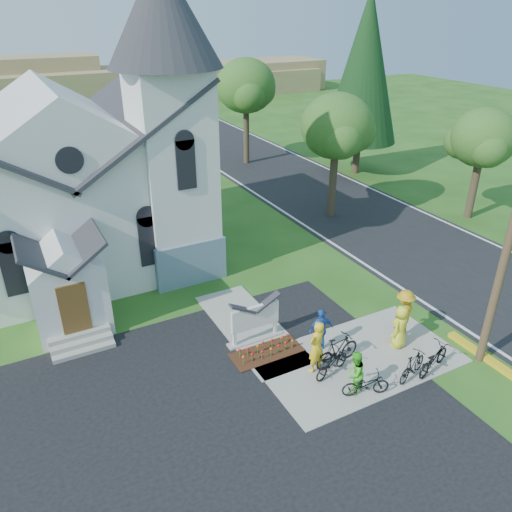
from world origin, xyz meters
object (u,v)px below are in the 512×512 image
bike_2 (366,384)px  bike_3 (412,366)px  cyclist_0 (316,347)px  cyclist_4 (400,326)px  cyclist_2 (321,330)px  cyclist_3 (404,313)px  bike_1 (337,350)px  church_sign (255,317)px  cyclist_1 (355,373)px  bike_0 (332,363)px  bike_4 (433,359)px

bike_2 → bike_3: bearing=-72.2°
cyclist_0 → cyclist_4: bearing=160.2°
cyclist_2 → cyclist_3: 3.29m
cyclist_3 → cyclist_4: size_ratio=1.14×
cyclist_0 → bike_1: (0.84, -0.09, -0.41)m
cyclist_0 → church_sign: bearing=-82.7°
cyclist_1 → cyclist_3: (3.54, 1.65, 0.18)m
cyclist_3 → bike_3: bearing=34.2°
cyclist_0 → cyclist_2: size_ratio=1.16×
bike_0 → bike_4: bearing=-131.3°
cyclist_3 → cyclist_4: (-0.57, -0.45, -0.12)m
cyclist_2 → bike_3: 3.30m
cyclist_3 → bike_4: cyclist_3 is taller
church_sign → cyclist_2: bearing=-41.4°
church_sign → bike_0: (1.39, -2.90, -0.55)m
bike_1 → bike_4: bike_1 is taller
bike_1 → bike_2: bike_1 is taller
cyclist_2 → cyclist_3: bearing=172.4°
bike_0 → cyclist_3: size_ratio=0.84×
bike_3 → bike_4: bearing=-112.1°
bike_0 → bike_2: 1.39m
bike_0 → bike_2: (0.35, -1.34, -0.02)m
church_sign → cyclist_3: (5.01, -2.32, -0.02)m
cyclist_3 → bike_2: bearing=9.1°
bike_3 → cyclist_2: bearing=16.3°
bike_4 → church_sign: bearing=29.6°
church_sign → bike_0: size_ratio=1.36×
cyclist_2 → cyclist_4: (2.64, -1.18, 0.00)m
cyclist_3 → bike_3: cyclist_3 is taller
bike_1 → cyclist_1: bearing=158.7°
church_sign → cyclist_4: 5.24m
church_sign → bike_1: church_sign is taller
cyclist_4 → church_sign: bearing=-53.7°
bike_3 → church_sign: bearing=22.4°
cyclist_0 → cyclist_2: (0.79, 0.89, -0.14)m
cyclist_3 → bike_3: size_ratio=1.21×
cyclist_0 → cyclist_1: cyclist_0 is taller
cyclist_0 → bike_4: (3.52, -1.89, -0.50)m
bike_1 → bike_2: 1.68m
cyclist_1 → bike_2: bearing=115.2°
cyclist_0 → cyclist_3: 4.00m
bike_4 → bike_1: bearing=39.7°
church_sign → bike_4: (4.53, -4.36, -0.51)m
bike_4 → cyclist_2: bearing=28.0°
cyclist_0 → bike_4: cyclist_0 is taller
church_sign → bike_2: church_sign is taller
bike_0 → cyclist_2: size_ratio=0.97×
cyclist_0 → cyclist_3: (4.00, 0.16, -0.01)m
cyclist_3 → cyclist_1: bearing=3.7°
cyclist_0 → bike_1: cyclist_0 is taller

